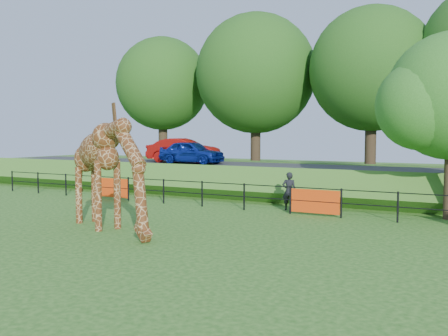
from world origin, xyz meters
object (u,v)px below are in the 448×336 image
(car_red, at_px, (184,150))
(visitor, at_px, (289,191))
(giraffe, at_px, (110,175))
(car_blue, at_px, (192,152))

(car_red, distance_m, visitor, 10.59)
(giraffe, height_order, car_red, giraffe)
(giraffe, xyz_separation_m, car_red, (-5.29, 12.44, 0.32))
(car_red, bearing_deg, car_blue, -139.35)
(giraffe, distance_m, car_blue, 12.30)
(giraffe, distance_m, car_red, 13.52)
(car_blue, bearing_deg, giraffe, -158.50)
(car_blue, height_order, visitor, car_blue)
(car_blue, bearing_deg, car_red, 52.95)
(visitor, bearing_deg, car_red, -47.68)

